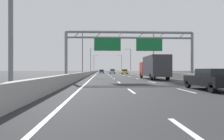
% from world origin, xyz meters
% --- Properties ---
extents(ground_plane, '(260.00, 260.00, 0.00)m').
position_xyz_m(ground_plane, '(0.00, 100.00, 0.00)').
color(ground_plane, '#2D2D30').
extents(lane_dash_left_0, '(0.16, 3.00, 0.01)m').
position_xyz_m(lane_dash_left_0, '(-1.80, 3.50, 0.01)').
color(lane_dash_left_0, white).
rests_on(lane_dash_left_0, ground_plane).
extents(lane_dash_left_1, '(0.16, 3.00, 0.01)m').
position_xyz_m(lane_dash_left_1, '(-1.80, 12.50, 0.01)').
color(lane_dash_left_1, white).
rests_on(lane_dash_left_1, ground_plane).
extents(lane_dash_left_2, '(0.16, 3.00, 0.01)m').
position_xyz_m(lane_dash_left_2, '(-1.80, 21.50, 0.01)').
color(lane_dash_left_2, white).
rests_on(lane_dash_left_2, ground_plane).
extents(lane_dash_left_3, '(0.16, 3.00, 0.01)m').
position_xyz_m(lane_dash_left_3, '(-1.80, 30.50, 0.01)').
color(lane_dash_left_3, white).
rests_on(lane_dash_left_3, ground_plane).
extents(lane_dash_left_4, '(0.16, 3.00, 0.01)m').
position_xyz_m(lane_dash_left_4, '(-1.80, 39.50, 0.01)').
color(lane_dash_left_4, white).
rests_on(lane_dash_left_4, ground_plane).
extents(lane_dash_left_5, '(0.16, 3.00, 0.01)m').
position_xyz_m(lane_dash_left_5, '(-1.80, 48.50, 0.01)').
color(lane_dash_left_5, white).
rests_on(lane_dash_left_5, ground_plane).
extents(lane_dash_left_6, '(0.16, 3.00, 0.01)m').
position_xyz_m(lane_dash_left_6, '(-1.80, 57.50, 0.01)').
color(lane_dash_left_6, white).
rests_on(lane_dash_left_6, ground_plane).
extents(lane_dash_left_7, '(0.16, 3.00, 0.01)m').
position_xyz_m(lane_dash_left_7, '(-1.80, 66.50, 0.01)').
color(lane_dash_left_7, white).
rests_on(lane_dash_left_7, ground_plane).
extents(lane_dash_left_8, '(0.16, 3.00, 0.01)m').
position_xyz_m(lane_dash_left_8, '(-1.80, 75.50, 0.01)').
color(lane_dash_left_8, white).
rests_on(lane_dash_left_8, ground_plane).
extents(lane_dash_left_9, '(0.16, 3.00, 0.01)m').
position_xyz_m(lane_dash_left_9, '(-1.80, 84.50, 0.01)').
color(lane_dash_left_9, white).
rests_on(lane_dash_left_9, ground_plane).
extents(lane_dash_left_10, '(0.16, 3.00, 0.01)m').
position_xyz_m(lane_dash_left_10, '(-1.80, 93.50, 0.01)').
color(lane_dash_left_10, white).
rests_on(lane_dash_left_10, ground_plane).
extents(lane_dash_left_11, '(0.16, 3.00, 0.01)m').
position_xyz_m(lane_dash_left_11, '(-1.80, 102.50, 0.01)').
color(lane_dash_left_11, white).
rests_on(lane_dash_left_11, ground_plane).
extents(lane_dash_left_12, '(0.16, 3.00, 0.01)m').
position_xyz_m(lane_dash_left_12, '(-1.80, 111.50, 0.01)').
color(lane_dash_left_12, white).
rests_on(lane_dash_left_12, ground_plane).
extents(lane_dash_left_13, '(0.16, 3.00, 0.01)m').
position_xyz_m(lane_dash_left_13, '(-1.80, 120.50, 0.01)').
color(lane_dash_left_13, white).
rests_on(lane_dash_left_13, ground_plane).
extents(lane_dash_left_14, '(0.16, 3.00, 0.01)m').
position_xyz_m(lane_dash_left_14, '(-1.80, 129.50, 0.01)').
color(lane_dash_left_14, white).
rests_on(lane_dash_left_14, ground_plane).
extents(lane_dash_left_15, '(0.16, 3.00, 0.01)m').
position_xyz_m(lane_dash_left_15, '(-1.80, 138.50, 0.01)').
color(lane_dash_left_15, white).
rests_on(lane_dash_left_15, ground_plane).
extents(lane_dash_left_16, '(0.16, 3.00, 0.01)m').
position_xyz_m(lane_dash_left_16, '(-1.80, 147.50, 0.01)').
color(lane_dash_left_16, white).
rests_on(lane_dash_left_16, ground_plane).
extents(lane_dash_left_17, '(0.16, 3.00, 0.01)m').
position_xyz_m(lane_dash_left_17, '(-1.80, 156.50, 0.01)').
color(lane_dash_left_17, white).
rests_on(lane_dash_left_17, ground_plane).
extents(lane_dash_right_1, '(0.16, 3.00, 0.01)m').
position_xyz_m(lane_dash_right_1, '(1.80, 12.50, 0.01)').
color(lane_dash_right_1, white).
rests_on(lane_dash_right_1, ground_plane).
extents(lane_dash_right_2, '(0.16, 3.00, 0.01)m').
position_xyz_m(lane_dash_right_2, '(1.80, 21.50, 0.01)').
color(lane_dash_right_2, white).
rests_on(lane_dash_right_2, ground_plane).
extents(lane_dash_right_3, '(0.16, 3.00, 0.01)m').
position_xyz_m(lane_dash_right_3, '(1.80, 30.50, 0.01)').
color(lane_dash_right_3, white).
rests_on(lane_dash_right_3, ground_plane).
extents(lane_dash_right_4, '(0.16, 3.00, 0.01)m').
position_xyz_m(lane_dash_right_4, '(1.80, 39.50, 0.01)').
color(lane_dash_right_4, white).
rests_on(lane_dash_right_4, ground_plane).
extents(lane_dash_right_5, '(0.16, 3.00, 0.01)m').
position_xyz_m(lane_dash_right_5, '(1.80, 48.50, 0.01)').
color(lane_dash_right_5, white).
rests_on(lane_dash_right_5, ground_plane).
extents(lane_dash_right_6, '(0.16, 3.00, 0.01)m').
position_xyz_m(lane_dash_right_6, '(1.80, 57.50, 0.01)').
color(lane_dash_right_6, white).
rests_on(lane_dash_right_6, ground_plane).
extents(lane_dash_right_7, '(0.16, 3.00, 0.01)m').
position_xyz_m(lane_dash_right_7, '(1.80, 66.50, 0.01)').
color(lane_dash_right_7, white).
rests_on(lane_dash_right_7, ground_plane).
extents(lane_dash_right_8, '(0.16, 3.00, 0.01)m').
position_xyz_m(lane_dash_right_8, '(1.80, 75.50, 0.01)').
color(lane_dash_right_8, white).
rests_on(lane_dash_right_8, ground_plane).
extents(lane_dash_right_9, '(0.16, 3.00, 0.01)m').
position_xyz_m(lane_dash_right_9, '(1.80, 84.50, 0.01)').
color(lane_dash_right_9, white).
rests_on(lane_dash_right_9, ground_plane).
extents(lane_dash_right_10, '(0.16, 3.00, 0.01)m').
position_xyz_m(lane_dash_right_10, '(1.80, 93.50, 0.01)').
color(lane_dash_right_10, white).
rests_on(lane_dash_right_10, ground_plane).
extents(lane_dash_right_11, '(0.16, 3.00, 0.01)m').
position_xyz_m(lane_dash_right_11, '(1.80, 102.50, 0.01)').
color(lane_dash_right_11, white).
rests_on(lane_dash_right_11, ground_plane).
extents(lane_dash_right_12, '(0.16, 3.00, 0.01)m').
position_xyz_m(lane_dash_right_12, '(1.80, 111.50, 0.01)').
color(lane_dash_right_12, white).
rests_on(lane_dash_right_12, ground_plane).
extents(lane_dash_right_13, '(0.16, 3.00, 0.01)m').
position_xyz_m(lane_dash_right_13, '(1.80, 120.50, 0.01)').
color(lane_dash_right_13, white).
rests_on(lane_dash_right_13, ground_plane).
extents(lane_dash_right_14, '(0.16, 3.00, 0.01)m').
position_xyz_m(lane_dash_right_14, '(1.80, 129.50, 0.01)').
color(lane_dash_right_14, white).
rests_on(lane_dash_right_14, ground_plane).
extents(lane_dash_right_15, '(0.16, 3.00, 0.01)m').
position_xyz_m(lane_dash_right_15, '(1.80, 138.50, 0.01)').
color(lane_dash_right_15, white).
rests_on(lane_dash_right_15, ground_plane).
extents(lane_dash_right_16, '(0.16, 3.00, 0.01)m').
position_xyz_m(lane_dash_right_16, '(1.80, 147.50, 0.01)').
color(lane_dash_right_16, white).
rests_on(lane_dash_right_16, ground_plane).
extents(lane_dash_right_17, '(0.16, 3.00, 0.01)m').
position_xyz_m(lane_dash_right_17, '(1.80, 156.50, 0.01)').
color(lane_dash_right_17, white).
rests_on(lane_dash_right_17, ground_plane).
extents(edge_line_left, '(0.16, 176.00, 0.01)m').
position_xyz_m(edge_line_left, '(-5.25, 88.00, 0.01)').
color(edge_line_left, white).
rests_on(edge_line_left, ground_plane).
extents(edge_line_right, '(0.16, 176.00, 0.01)m').
position_xyz_m(edge_line_right, '(5.25, 88.00, 0.01)').
color(edge_line_right, white).
rests_on(edge_line_right, ground_plane).
extents(barrier_left, '(0.45, 220.00, 0.95)m').
position_xyz_m(barrier_left, '(-6.90, 110.00, 0.47)').
color(barrier_left, '#9E9E99').
rests_on(barrier_left, ground_plane).
extents(barrier_right, '(0.45, 220.00, 0.95)m').
position_xyz_m(barrier_right, '(6.90, 110.00, 0.47)').
color(barrier_right, '#9E9E99').
rests_on(barrier_right, ground_plane).
extents(sign_gantry, '(16.69, 0.36, 6.36)m').
position_xyz_m(sign_gantry, '(-0.05, 25.68, 4.83)').
color(sign_gantry, gray).
rests_on(sign_gantry, ground_plane).
extents(streetlamp_left_mid, '(2.58, 0.28, 9.50)m').
position_xyz_m(streetlamp_left_mid, '(-7.47, 43.56, 5.40)').
color(streetlamp_left_mid, slate).
rests_on(streetlamp_left_mid, ground_plane).
extents(streetlamp_right_mid, '(2.58, 0.28, 9.50)m').
position_xyz_m(streetlamp_right_mid, '(7.47, 43.56, 5.40)').
color(streetlamp_right_mid, slate).
rests_on(streetlamp_right_mid, ground_plane).
extents(streetlamp_left_far, '(2.58, 0.28, 9.50)m').
position_xyz_m(streetlamp_left_far, '(-7.47, 78.56, 5.40)').
color(streetlamp_left_far, slate).
rests_on(streetlamp_left_far, ground_plane).
extents(streetlamp_right_far, '(2.58, 0.28, 9.50)m').
position_xyz_m(streetlamp_right_far, '(7.47, 78.56, 5.40)').
color(streetlamp_right_far, slate).
rests_on(streetlamp_right_far, ground_plane).
extents(streetlamp_left_distant, '(2.58, 0.28, 9.50)m').
position_xyz_m(streetlamp_left_distant, '(-7.47, 113.56, 5.40)').
color(streetlamp_left_distant, slate).
rests_on(streetlamp_left_distant, ground_plane).
extents(streetlamp_right_distant, '(2.58, 0.28, 9.50)m').
position_xyz_m(streetlamp_right_distant, '(7.47, 113.56, 5.40)').
color(streetlamp_right_distant, slate).
rests_on(streetlamp_right_distant, ground_plane).
extents(black_car, '(1.78, 4.49, 1.45)m').
position_xyz_m(black_car, '(3.56, 12.68, 0.75)').
color(black_car, black).
rests_on(black_car, ground_plane).
extents(yellow_car, '(1.81, 4.55, 1.48)m').
position_xyz_m(yellow_car, '(3.81, 65.24, 0.75)').
color(yellow_car, yellow).
rests_on(yellow_car, ground_plane).
extents(orange_car, '(1.78, 4.47, 1.42)m').
position_xyz_m(orange_car, '(-3.75, 122.68, 0.74)').
color(orange_car, orange).
rests_on(orange_car, ground_plane).
extents(blue_car, '(1.79, 4.46, 1.40)m').
position_xyz_m(blue_car, '(-3.52, 77.41, 0.73)').
color(blue_car, '#2347AD').
rests_on(blue_car, ground_plane).
extents(silver_car, '(1.71, 4.34, 1.57)m').
position_xyz_m(silver_car, '(0.21, 70.98, 0.80)').
color(silver_car, '#A8ADB2').
rests_on(silver_car, ground_plane).
extents(box_truck, '(2.45, 8.75, 3.27)m').
position_xyz_m(box_truck, '(3.81, 28.29, 1.77)').
color(box_truck, '#B21E19').
rests_on(box_truck, ground_plane).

